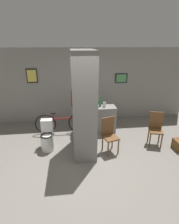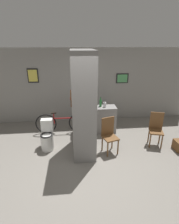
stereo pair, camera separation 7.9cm
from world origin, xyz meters
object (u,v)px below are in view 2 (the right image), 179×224
at_px(toilet, 47,137).
at_px(bottle_tall, 101,103).
at_px(chair_by_doorway, 156,128).
at_px(bicycle, 63,123).
at_px(chair_near_pillar, 109,134).

relative_size(toilet, bottle_tall, 2.48).
xyz_separation_m(chair_by_doorway, bicycle, (-2.64, 0.96, -0.16)).
distance_m(chair_near_pillar, bottle_tall, 1.28).
relative_size(toilet, bicycle, 0.47).
xyz_separation_m(toilet, bottle_tall, (1.60, 0.89, 0.63)).
distance_m(toilet, chair_near_pillar, 1.68).
distance_m(toilet, bicycle, 0.95).
relative_size(chair_by_doorway, bicycle, 0.55).
distance_m(bicycle, bottle_tall, 1.37).
bearing_deg(toilet, bottle_tall, 29.07).
bearing_deg(toilet, bicycle, 66.11).
bearing_deg(bicycle, bottle_tall, 0.93).
relative_size(toilet, chair_near_pillar, 0.84).
xyz_separation_m(chair_near_pillar, bottle_tall, (-0.05, 1.19, 0.46)).
bearing_deg(toilet, chair_near_pillar, -10.31).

